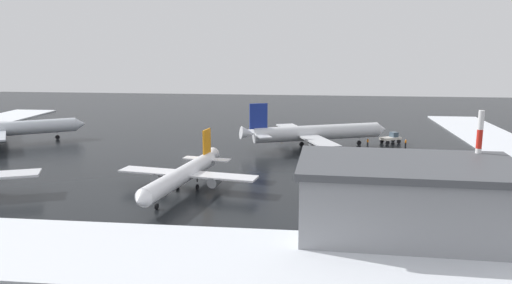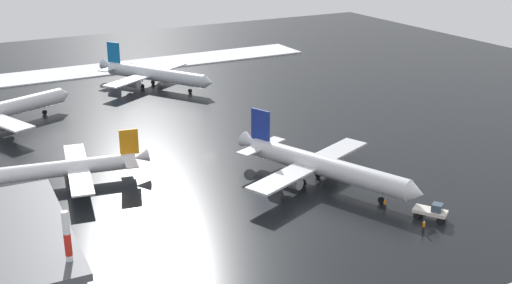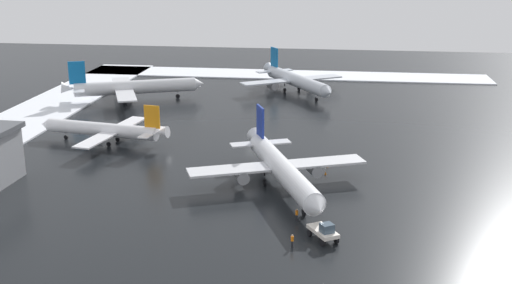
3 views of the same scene
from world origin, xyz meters
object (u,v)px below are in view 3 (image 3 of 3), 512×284
object	(u,v)px
airplane_parked_starboard	(132,87)
traffic_cone_mid_line	(326,173)
airplane_foreground_jet	(105,130)
airplane_distant_tail	(296,80)
ground_crew_by_nose_gear	(292,240)
airplane_parked_portside	(281,168)
pushback_tug	(324,231)
traffic_cone_near_nose	(239,179)
traffic_cone_wingtip_side	(327,166)
ground_crew_mid_apron	(297,214)

from	to	relation	value
airplane_parked_starboard	traffic_cone_mid_line	xyz separation A→B (m)	(47.23, 47.60, -3.06)
airplane_foreground_jet	airplane_distant_tail	bearing A→B (deg)	-113.42
airplane_distant_tail	ground_crew_by_nose_gear	world-z (taller)	airplane_distant_tail
airplane_parked_portside	pushback_tug	distance (m)	18.81
traffic_cone_mid_line	airplane_distant_tail	bearing A→B (deg)	-171.26
airplane_foreground_jet	traffic_cone_near_nose	size ratio (longest dim) A/B	48.66
airplane_parked_portside	airplane_parked_starboard	size ratio (longest dim) A/B	0.99
airplane_parked_portside	airplane_parked_starboard	bearing A→B (deg)	-165.17
airplane_distant_tail	traffic_cone_near_nose	size ratio (longest dim) A/B	53.99
airplane_parked_starboard	traffic_cone_near_nose	distance (m)	62.42
airplane_foreground_jet	traffic_cone_wingtip_side	size ratio (longest dim) A/B	48.66
airplane_parked_starboard	ground_crew_mid_apron	size ratio (longest dim) A/B	18.99
traffic_cone_mid_line	pushback_tug	bearing A→B (deg)	1.18
pushback_tug	airplane_foreground_jet	bearing A→B (deg)	-163.49
traffic_cone_mid_line	traffic_cone_wingtip_side	distance (m)	3.81
airplane_parked_portside	airplane_foreground_jet	world-z (taller)	airplane_parked_portside
ground_crew_by_nose_gear	traffic_cone_mid_line	size ratio (longest dim) A/B	3.11
airplane_parked_starboard	traffic_cone_near_nose	world-z (taller)	airplane_parked_starboard
airplane_distant_tail	airplane_foreground_jet	bearing A→B (deg)	-65.48
airplane_distant_tail	ground_crew_by_nose_gear	bearing A→B (deg)	-28.36
airplane_foreground_jet	ground_crew_mid_apron	xyz separation A→B (m)	(31.33, 38.24, -1.66)
ground_crew_mid_apron	ground_crew_by_nose_gear	bearing A→B (deg)	-113.24
airplane_parked_starboard	airplane_parked_portside	bearing A→B (deg)	-75.34
airplane_distant_tail	traffic_cone_near_nose	xyz separation A→B (m)	(66.28, -3.86, -3.01)
ground_crew_by_nose_gear	traffic_cone_mid_line	bearing A→B (deg)	-122.58
airplane_parked_portside	traffic_cone_mid_line	xyz separation A→B (m)	(-7.32, 6.50, -3.03)
ground_crew_mid_apron	traffic_cone_mid_line	world-z (taller)	ground_crew_mid_apron
airplane_distant_tail	airplane_parked_starboard	xyz separation A→B (m)	(14.21, -38.15, 0.06)
airplane_foreground_jet	traffic_cone_wingtip_side	distance (m)	42.62
airplane_foreground_jet	traffic_cone_wingtip_side	bearing A→B (deg)	178.22
ground_crew_by_nose_gear	airplane_parked_starboard	bearing A→B (deg)	-84.96
airplane_distant_tail	traffic_cone_wingtip_side	distance (m)	58.52
ground_crew_by_nose_gear	traffic_cone_near_nose	size ratio (longest dim) A/B	3.11
pushback_tug	traffic_cone_wingtip_side	xyz separation A→B (m)	(-28.47, -0.32, -1.01)
airplane_foreground_jet	traffic_cone_mid_line	distance (m)	43.36
ground_crew_mid_apron	traffic_cone_near_nose	size ratio (longest dim) A/B	3.11
pushback_tug	ground_crew_by_nose_gear	world-z (taller)	pushback_tug
ground_crew_by_nose_gear	traffic_cone_wingtip_side	distance (m)	31.15
airplane_distant_tail	airplane_parked_starboard	size ratio (longest dim) A/B	0.91
traffic_cone_near_nose	ground_crew_mid_apron	bearing A→B (deg)	35.17
traffic_cone_near_nose	traffic_cone_wingtip_side	bearing A→B (deg)	122.63
airplane_foreground_jet	airplane_parked_starboard	distance (m)	35.50
airplane_parked_portside	ground_crew_by_nose_gear	world-z (taller)	airplane_parked_portside
traffic_cone_mid_line	traffic_cone_wingtip_side	bearing A→B (deg)	177.15
airplane_parked_portside	pushback_tug	world-z (taller)	airplane_parked_portside
traffic_cone_mid_line	traffic_cone_near_nose	bearing A→B (deg)	-70.03
ground_crew_by_nose_gear	traffic_cone_wingtip_side	world-z (taller)	ground_crew_by_nose_gear
ground_crew_by_nose_gear	pushback_tug	bearing A→B (deg)	-172.17
pushback_tug	ground_crew_mid_apron	distance (m)	6.77
traffic_cone_mid_line	ground_crew_by_nose_gear	bearing A→B (deg)	-6.81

